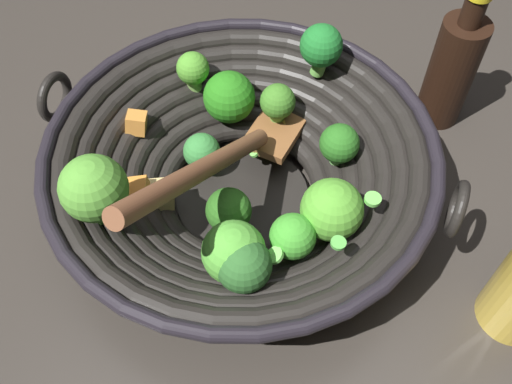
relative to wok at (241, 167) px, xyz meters
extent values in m
plane|color=#332D28|center=(0.00, 0.00, -0.06)|extent=(4.00, 4.00, 0.00)
cylinder|color=black|center=(0.00, 0.00, -0.06)|extent=(0.14, 0.14, 0.01)
torus|color=black|center=(0.00, 0.00, -0.04)|extent=(0.20, 0.20, 0.02)
torus|color=black|center=(0.00, 0.00, -0.03)|extent=(0.23, 0.23, 0.02)
torus|color=black|center=(0.00, 0.00, -0.02)|extent=(0.25, 0.25, 0.02)
torus|color=black|center=(0.00, 0.00, -0.01)|extent=(0.28, 0.28, 0.02)
torus|color=black|center=(0.00, 0.00, 0.00)|extent=(0.31, 0.31, 0.02)
torus|color=black|center=(0.00, 0.00, 0.01)|extent=(0.34, 0.34, 0.02)
torus|color=black|center=(0.00, 0.00, 0.02)|extent=(0.37, 0.37, 0.02)
torus|color=black|center=(0.00, 0.00, 0.03)|extent=(0.39, 0.39, 0.01)
torus|color=black|center=(0.20, 0.03, 0.03)|extent=(0.02, 0.05, 0.05)
torus|color=black|center=(-0.20, -0.03, 0.03)|extent=(0.02, 0.05, 0.05)
cylinder|color=#87B958|center=(0.05, -0.10, -0.01)|extent=(0.03, 0.03, 0.02)
sphere|color=#4FA135|center=(0.05, -0.10, 0.02)|extent=(0.06, 0.06, 0.06)
cylinder|color=#8ABD5B|center=(-0.10, 0.08, 0.00)|extent=(0.02, 0.02, 0.02)
sphere|color=#4C932C|center=(-0.10, 0.08, 0.02)|extent=(0.04, 0.04, 0.04)
cylinder|color=#5A9D48|center=(0.08, 0.07, -0.02)|extent=(0.02, 0.02, 0.02)
sphere|color=#27661D|center=(0.08, 0.07, 0.01)|extent=(0.04, 0.04, 0.04)
cylinder|color=#77B044|center=(-0.06, 0.08, -0.03)|extent=(0.02, 0.02, 0.01)
sphere|color=#247317|center=(-0.06, 0.08, 0.00)|extent=(0.06, 0.06, 0.06)
cylinder|color=#57A137|center=(-0.08, -0.12, 0.02)|extent=(0.03, 0.03, 0.02)
sphere|color=#519632|center=(-0.08, -0.12, 0.06)|extent=(0.06, 0.06, 0.06)
cylinder|color=#6AA43E|center=(-0.06, 0.01, -0.04)|extent=(0.02, 0.02, 0.01)
sphere|color=#357E38|center=(-0.06, 0.01, -0.02)|extent=(0.04, 0.04, 0.04)
cylinder|color=#6D9E53|center=(0.06, -0.10, -0.01)|extent=(0.03, 0.03, 0.02)
sphere|color=#2A5E27|center=(0.06, -0.10, 0.02)|extent=(0.05, 0.05, 0.05)
cylinder|color=#65A948|center=(0.01, 0.15, 0.02)|extent=(0.02, 0.02, 0.02)
sphere|color=#1C6E28|center=(0.01, 0.15, 0.05)|extent=(0.05, 0.05, 0.05)
cylinder|color=#5E9F3D|center=(-0.01, 0.09, -0.02)|extent=(0.02, 0.02, 0.02)
sphere|color=#3C7624|center=(-0.01, 0.09, 0.01)|extent=(0.04, 0.04, 0.04)
cylinder|color=#84BA48|center=(0.08, -0.06, -0.01)|extent=(0.02, 0.02, 0.01)
sphere|color=green|center=(0.08, -0.06, 0.01)|extent=(0.04, 0.04, 0.04)
cylinder|color=#7BBD56|center=(0.10, -0.02, -0.01)|extent=(0.03, 0.03, 0.02)
sphere|color=#529F2F|center=(0.10, -0.02, 0.02)|extent=(0.06, 0.06, 0.06)
cylinder|color=#88AB4A|center=(0.02, -0.05, -0.03)|extent=(0.02, 0.02, 0.02)
sphere|color=#2A621C|center=(0.02, -0.05, 0.00)|extent=(0.04, 0.04, 0.04)
cube|color=orange|center=(-0.13, 0.00, 0.00)|extent=(0.03, 0.03, 0.03)
cube|color=gold|center=(-0.01, 0.09, -0.03)|extent=(0.03, 0.03, 0.02)
cube|color=orange|center=(-0.09, -0.10, 0.01)|extent=(0.04, 0.04, 0.03)
cube|color=#DFC076|center=(-0.06, -0.06, -0.02)|extent=(0.04, 0.04, 0.03)
cube|color=orange|center=(-0.08, -0.07, -0.01)|extent=(0.03, 0.03, 0.03)
cylinder|color=#99D166|center=(0.11, 0.01, 0.02)|extent=(0.02, 0.02, 0.01)
cylinder|color=#6BC651|center=(0.08, -0.08, 0.02)|extent=(0.02, 0.02, 0.01)
cylinder|color=#6BC651|center=(0.13, 0.00, 0.03)|extent=(0.02, 0.02, 0.00)
cylinder|color=#56B247|center=(0.13, -0.06, 0.04)|extent=(0.01, 0.01, 0.00)
cylinder|color=#6BC651|center=(-0.01, 0.04, -0.03)|extent=(0.01, 0.01, 0.01)
cube|color=brown|center=(0.00, 0.08, -0.02)|extent=(0.05, 0.07, 0.01)
cylinder|color=brown|center=(0.00, -0.06, 0.06)|extent=(0.02, 0.22, 0.15)
cylinder|color=black|center=(0.14, 0.23, 0.00)|extent=(0.05, 0.05, 0.13)
cylinder|color=black|center=(0.14, 0.23, 0.09)|extent=(0.02, 0.02, 0.03)
camera|label=1|loc=(0.18, -0.30, 0.45)|focal=39.88mm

